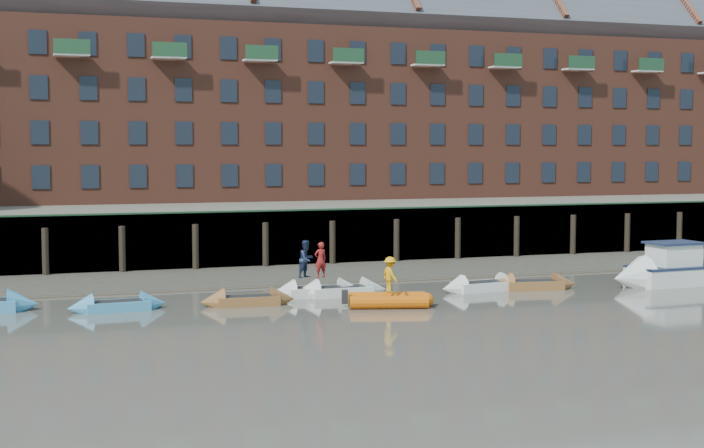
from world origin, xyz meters
name	(u,v)px	position (x,y,z in m)	size (l,w,h in m)	color
ground	(456,335)	(0.00, 0.00, 0.00)	(220.00, 220.00, 0.00)	#5B574F
foreshore	(318,275)	(0.00, 18.00, 0.00)	(110.00, 8.00, 0.50)	#3D382F
mud_band	(337,283)	(0.00, 14.60, 0.00)	(110.00, 1.60, 0.10)	#4C4336
river_wall	(296,238)	(0.00, 22.38, 1.59)	(110.00, 1.23, 3.30)	#2D2A26
bank_terrace	(247,221)	(0.00, 36.00, 1.60)	(110.00, 28.00, 3.20)	#5E594D
apartment_terrace	(242,64)	(0.00, 36.99, 12.82)	(80.60, 15.56, 20.98)	brown
rowboat_1	(117,306)	(-11.34, 9.45, 0.21)	(4.21, 1.56, 1.20)	#3C8BBB
rowboat_2	(248,300)	(-5.81, 9.08, 0.21)	(4.22, 1.41, 1.21)	brown
rowboat_3	(317,291)	(-2.19, 10.61, 0.22)	(4.38, 1.35, 1.26)	silver
rowboat_4	(341,291)	(-1.14, 10.33, 0.23)	(4.47, 1.31, 1.29)	silver
rowboat_5	(482,286)	(5.81, 9.73, 0.23)	(4.52, 1.79, 1.28)	silver
rowboat_6	(533,285)	(8.40, 9.44, 0.22)	(4.47, 1.95, 1.26)	brown
rib_tender	(391,300)	(0.04, 6.80, 0.28)	(3.80, 2.55, 0.64)	#D15608
motor_launch	(663,271)	(15.16, 8.56, 0.70)	(6.83, 2.63, 2.76)	silver
person_rower_a	(321,260)	(-2.01, 10.70, 1.68)	(0.60, 0.40, 1.66)	maroon
person_rower_b	(306,259)	(-2.65, 10.82, 1.73)	(0.85, 0.66, 1.75)	#19233F
person_rib_crew	(390,275)	(0.01, 6.89, 1.38)	(1.01, 0.58, 1.56)	orange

